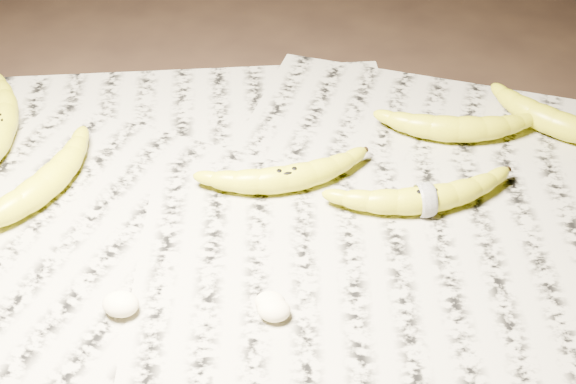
# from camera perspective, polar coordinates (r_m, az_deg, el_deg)

# --- Properties ---
(ground) EXTENTS (3.00, 3.00, 0.00)m
(ground) POSITION_cam_1_polar(r_m,az_deg,el_deg) (0.88, -0.50, -2.74)
(ground) COLOR black
(ground) RESTS_ON ground
(newspaper_patch) EXTENTS (0.90, 0.70, 0.01)m
(newspaper_patch) POSITION_cam_1_polar(r_m,az_deg,el_deg) (0.90, -0.99, -1.33)
(newspaper_patch) COLOR #A6A28F
(newspaper_patch) RESTS_ON ground
(banana_left_b) EXTENTS (0.12, 0.19, 0.04)m
(banana_left_b) POSITION_cam_1_polar(r_m,az_deg,el_deg) (0.95, -17.07, 0.55)
(banana_left_b) COLOR yellow
(banana_left_b) RESTS_ON newspaper_patch
(banana_center) EXTENTS (0.18, 0.11, 0.03)m
(banana_center) POSITION_cam_1_polar(r_m,az_deg,el_deg) (0.92, -0.12, 1.13)
(banana_center) COLOR yellow
(banana_center) RESTS_ON newspaper_patch
(banana_taped) EXTENTS (0.20, 0.11, 0.03)m
(banana_taped) POSITION_cam_1_polar(r_m,az_deg,el_deg) (0.90, 9.74, -0.36)
(banana_taped) COLOR yellow
(banana_taped) RESTS_ON newspaper_patch
(banana_upper_a) EXTENTS (0.18, 0.07, 0.03)m
(banana_upper_a) POSITION_cam_1_polar(r_m,az_deg,el_deg) (1.01, 11.97, 4.57)
(banana_upper_a) COLOR yellow
(banana_upper_a) RESTS_ON newspaper_patch
(banana_upper_b) EXTENTS (0.18, 0.13, 0.03)m
(banana_upper_b) POSITION_cam_1_polar(r_m,az_deg,el_deg) (1.06, 18.50, 4.85)
(banana_upper_b) COLOR yellow
(banana_upper_b) RESTS_ON newspaper_patch
(measuring_tape) EXTENTS (0.02, 0.04, 0.04)m
(measuring_tape) POSITION_cam_1_polar(r_m,az_deg,el_deg) (0.90, 9.74, -0.36)
(measuring_tape) COLOR white
(measuring_tape) RESTS_ON newspaper_patch
(flesh_chunk_a) EXTENTS (0.04, 0.03, 0.02)m
(flesh_chunk_a) POSITION_cam_1_polar(r_m,az_deg,el_deg) (0.80, -11.85, -7.62)
(flesh_chunk_a) COLOR #FFFAC5
(flesh_chunk_a) RESTS_ON newspaper_patch
(flesh_chunk_b) EXTENTS (0.03, 0.03, 0.02)m
(flesh_chunk_b) POSITION_cam_1_polar(r_m,az_deg,el_deg) (0.79, -1.28, -7.65)
(flesh_chunk_b) COLOR #FFFAC5
(flesh_chunk_b) RESTS_ON newspaper_patch
(flesh_chunk_c) EXTENTS (0.03, 0.03, 0.02)m
(flesh_chunk_c) POSITION_cam_1_polar(r_m,az_deg,el_deg) (0.78, -1.01, -8.20)
(flesh_chunk_c) COLOR #FFFAC5
(flesh_chunk_c) RESTS_ON newspaper_patch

